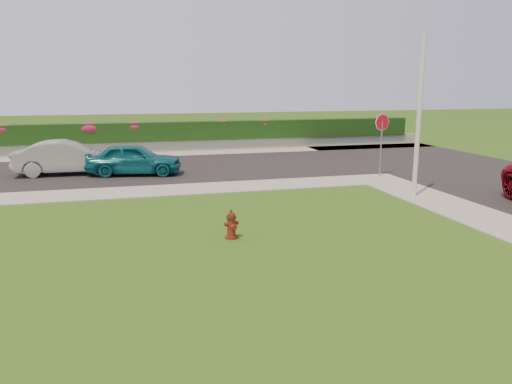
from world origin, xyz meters
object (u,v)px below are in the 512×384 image
object	(u,v)px
sedan_silver	(67,157)
stop_sign	(382,130)
utility_pole	(419,118)
fire_hydrant	(231,225)
sedan_teal	(134,159)

from	to	relation	value
sedan_silver	stop_sign	bearing A→B (deg)	-106.67
sedan_silver	utility_pole	distance (m)	14.51
sedan_silver	utility_pole	world-z (taller)	utility_pole
fire_hydrant	sedan_silver	world-z (taller)	sedan_silver
sedan_silver	stop_sign	distance (m)	13.52
fire_hydrant	sedan_teal	xyz separation A→B (m)	(-2.13, 9.92, 0.37)
fire_hydrant	sedan_silver	distance (m)	11.90
fire_hydrant	stop_sign	xyz separation A→B (m)	(7.97, 6.92, 1.64)
sedan_teal	sedan_silver	distance (m)	2.93
sedan_teal	utility_pole	distance (m)	11.75
fire_hydrant	stop_sign	world-z (taller)	stop_sign
fire_hydrant	sedan_teal	world-z (taller)	sedan_teal
fire_hydrant	utility_pole	size ratio (longest dim) A/B	0.14
fire_hydrant	utility_pole	distance (m)	8.17
sedan_silver	utility_pole	bearing A→B (deg)	-122.50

